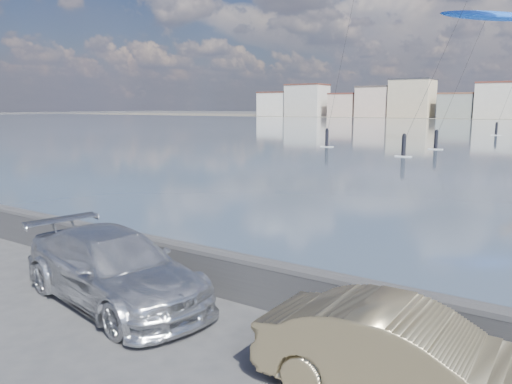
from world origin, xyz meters
TOP-DOWN VIEW (x-y plane):
  - ground at (0.00, 0.00)m, footprint 700.00×700.00m
  - seawall at (0.00, 2.70)m, footprint 400.00×0.36m
  - car_silver at (-0.75, 1.07)m, footprint 5.66×3.12m
  - car_champagne at (5.73, 0.85)m, footprint 4.38×1.59m
  - kitesurfer_14 at (-3.66, 56.26)m, footprint 10.52×12.90m

SIDE VIEW (x-z plane):
  - ground at x=0.00m, z-range 0.00..0.00m
  - seawall at x=0.00m, z-range 0.04..1.12m
  - car_champagne at x=5.73m, z-range 0.00..1.44m
  - car_silver at x=-0.75m, z-range 0.00..1.55m
  - kitesurfer_14 at x=-3.66m, z-range 6.20..21.84m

